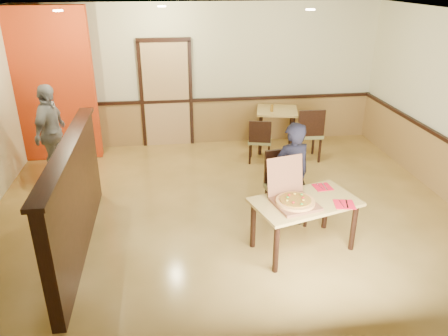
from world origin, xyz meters
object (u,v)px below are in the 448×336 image
object	(u,v)px
side_chair_right	(308,132)
diner	(291,176)
side_table	(277,119)
pizza_box	(293,199)
main_table	(305,208)
condiment	(272,108)
passerby	(51,133)
side_chair_left	(260,139)
diner_chair	(285,184)

from	to	relation	value
side_chair_right	diner	distance (m)	2.44
side_table	pizza_box	distance (m)	3.57
side_table	pizza_box	size ratio (longest dim) A/B	1.38
main_table	pizza_box	world-z (taller)	pizza_box
diner	condiment	world-z (taller)	diner
main_table	passerby	distance (m)	4.48
side_chair_right	condiment	xyz separation A→B (m)	(-0.58, 0.52, 0.34)
pizza_box	side_chair_left	bearing A→B (deg)	72.47
side_chair_right	pizza_box	distance (m)	3.09
side_chair_right	side_chair_left	bearing A→B (deg)	1.01
diner_chair	side_chair_right	distance (m)	2.31
diner_chair	diner	size ratio (longest dim) A/B	0.68
side_chair_left	diner	xyz separation A→B (m)	(-0.06, -2.25, 0.30)
diner_chair	passerby	world-z (taller)	passerby
main_table	side_chair_right	xyz separation A→B (m)	(0.96, 2.83, -0.02)
main_table	passerby	world-z (taller)	passerby
main_table	pizza_box	bearing A→B (deg)	178.86
side_chair_left	diner	distance (m)	2.27
passerby	pizza_box	world-z (taller)	passerby
main_table	diner_chair	size ratio (longest dim) A/B	1.40
diner	side_chair_right	bearing A→B (deg)	-127.87
side_table	condiment	xyz separation A→B (m)	(-0.14, -0.11, 0.25)
side_chair_right	diner_chair	bearing A→B (deg)	66.04
side_chair_left	passerby	world-z (taller)	passerby
side_table	condiment	world-z (taller)	condiment
main_table	diner	size ratio (longest dim) A/B	0.95
pizza_box	condiment	size ratio (longest dim) A/B	4.80
side_chair_right	side_table	xyz separation A→B (m)	(-0.45, 0.63, 0.09)
main_table	passerby	bearing A→B (deg)	127.05
side_chair_right	side_table	world-z (taller)	side_chair_right
side_table	passerby	world-z (taller)	passerby
passerby	side_chair_left	bearing A→B (deg)	-74.68
pizza_box	diner_chair	bearing A→B (deg)	68.37
main_table	side_chair_left	xyz separation A→B (m)	(0.04, 2.84, -0.12)
side_table	side_chair_left	bearing A→B (deg)	-127.29
diner	pizza_box	xyz separation A→B (m)	(-0.15, -0.64, -0.00)
side_chair_left	condiment	distance (m)	0.74
pizza_box	passerby	bearing A→B (deg)	128.32
side_chair_left	side_table	world-z (taller)	side_chair_left
side_chair_left	passerby	distance (m)	3.66
side_chair_left	main_table	bearing A→B (deg)	103.31
diner	side_chair_left	bearing A→B (deg)	-105.87
diner_chair	side_chair_left	size ratio (longest dim) A/B	1.22
main_table	passerby	size ratio (longest dim) A/B	0.88
main_table	side_chair_left	size ratio (longest dim) A/B	1.71
passerby	condiment	size ratio (longest dim) A/B	11.67
main_table	pizza_box	distance (m)	0.25
diner_chair	passerby	distance (m)	4.03
diner_chair	side_chair_right	world-z (taller)	diner_chair
side_chair_left	condiment	bearing A→B (deg)	-109.13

